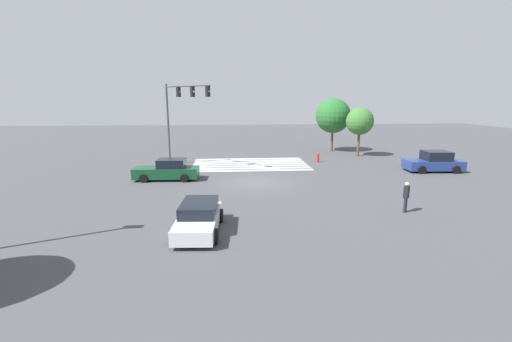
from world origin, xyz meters
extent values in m
plane|color=#47474C|center=(0.00, 0.00, 0.00)|extent=(111.81, 111.81, 0.00)
cube|color=silver|center=(0.00, -9.80, 0.00)|extent=(10.56, 0.60, 0.01)
cube|color=silver|center=(0.00, -8.85, 0.00)|extent=(10.56, 0.60, 0.01)
cube|color=silver|center=(0.00, -7.90, 0.00)|extent=(10.56, 0.60, 0.01)
cube|color=silver|center=(0.00, -6.95, 0.00)|extent=(10.56, 0.60, 0.01)
cube|color=silver|center=(0.00, -6.00, 0.00)|extent=(10.56, 0.60, 0.01)
cube|color=silver|center=(0.00, -5.05, 0.00)|extent=(10.56, 0.60, 0.01)
cube|color=silver|center=(0.00, -4.10, 0.00)|extent=(10.56, 0.60, 0.01)
cylinder|color=#47474C|center=(7.41, -7.41, 3.63)|extent=(0.18, 0.18, 7.26)
cylinder|color=#47474C|center=(5.37, -5.37, 7.01)|extent=(4.16, 4.16, 0.12)
cube|color=black|center=(6.19, -6.19, 6.54)|extent=(0.40, 0.40, 0.84)
sphere|color=red|center=(6.08, -6.08, 6.54)|extent=(0.16, 0.16, 0.16)
cube|color=black|center=(4.86, -4.86, 6.54)|extent=(0.40, 0.40, 0.84)
sphere|color=gold|center=(4.75, -4.75, 6.54)|extent=(0.16, 0.16, 0.16)
cube|color=black|center=(3.54, -3.54, 6.54)|extent=(0.40, 0.40, 0.84)
sphere|color=green|center=(3.42, -3.42, 6.54)|extent=(0.16, 0.16, 0.16)
cube|color=silver|center=(3.37, 9.35, 0.50)|extent=(2.01, 4.29, 0.63)
cube|color=black|center=(3.35, 9.02, 1.07)|extent=(1.72, 2.50, 0.52)
cylinder|color=black|center=(2.55, 10.70, 0.33)|extent=(0.26, 0.68, 0.66)
cylinder|color=black|center=(4.34, 10.59, 0.33)|extent=(0.26, 0.68, 0.66)
cylinder|color=black|center=(2.39, 8.11, 0.33)|extent=(0.26, 0.68, 0.66)
cylinder|color=black|center=(4.18, 8.00, 0.33)|extent=(0.26, 0.68, 0.66)
cube|color=#144728|center=(6.67, -1.27, 0.56)|extent=(4.82, 1.86, 0.77)
cube|color=black|center=(6.24, -1.25, 1.26)|extent=(2.07, 1.59, 0.63)
cylinder|color=black|center=(8.18, -0.47, 0.31)|extent=(0.62, 0.24, 0.61)
cylinder|color=black|center=(8.11, -2.19, 0.31)|extent=(0.62, 0.24, 0.61)
cylinder|color=black|center=(5.23, -0.35, 0.31)|extent=(0.62, 0.24, 0.61)
cylinder|color=black|center=(5.16, -2.07, 0.31)|extent=(0.62, 0.24, 0.61)
cube|color=navy|center=(-15.12, -2.63, 0.57)|extent=(4.66, 2.17, 0.77)
cube|color=black|center=(-15.32, -2.62, 1.33)|extent=(2.13, 1.84, 0.76)
cylinder|color=black|center=(-13.66, -1.73, 0.33)|extent=(0.67, 0.26, 0.66)
cylinder|color=black|center=(-13.77, -3.69, 0.33)|extent=(0.67, 0.26, 0.66)
cylinder|color=black|center=(-16.48, -1.57, 0.33)|extent=(0.67, 0.26, 0.66)
cylinder|color=black|center=(-16.59, -3.53, 0.33)|extent=(0.67, 0.26, 0.66)
cylinder|color=#232842|center=(-7.42, 7.44, 0.40)|extent=(0.14, 0.14, 0.81)
cylinder|color=#232842|center=(-7.53, 7.32, 0.40)|extent=(0.14, 0.14, 0.81)
cube|color=black|center=(-7.48, 7.38, 1.13)|extent=(0.41, 0.41, 0.64)
sphere|color=beige|center=(-7.48, 7.38, 1.55)|extent=(0.22, 0.22, 0.22)
cylinder|color=brown|center=(-9.96, -14.37, 1.20)|extent=(0.26, 0.26, 2.40)
sphere|color=#286B2D|center=(-9.96, -14.37, 4.07)|extent=(3.94, 3.94, 3.94)
cylinder|color=brown|center=(-11.71, -10.71, 1.23)|extent=(0.26, 0.26, 2.47)
sphere|color=#3D7533|center=(-11.71, -10.71, 3.68)|extent=(2.85, 2.85, 2.85)
cylinder|color=red|center=(-6.55, -7.48, 0.35)|extent=(0.22, 0.22, 0.70)
sphere|color=red|center=(-6.55, -7.48, 0.76)|extent=(0.20, 0.20, 0.20)
camera|label=1|loc=(1.90, 24.28, 6.01)|focal=24.00mm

